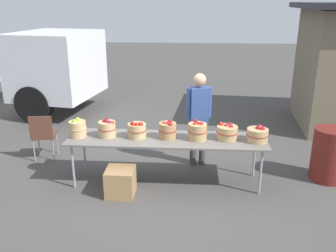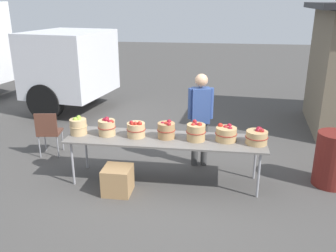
{
  "view_description": "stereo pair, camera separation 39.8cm",
  "coord_description": "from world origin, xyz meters",
  "px_view_note": "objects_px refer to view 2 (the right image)",
  "views": [
    {
      "loc": [
        0.39,
        -5.24,
        2.8
      ],
      "look_at": [
        0.0,
        0.3,
        0.85
      ],
      "focal_mm": 38.62,
      "sensor_mm": 36.0,
      "label": 1
    },
    {
      "loc": [
        0.79,
        -5.2,
        2.8
      ],
      "look_at": [
        0.0,
        0.3,
        0.85
      ],
      "focal_mm": 38.62,
      "sensor_mm": 36.0,
      "label": 2
    }
  ],
  "objects_px": {
    "apple_basket_red_4": "(226,134)",
    "folding_chair": "(49,130)",
    "trash_barrel": "(333,159)",
    "apple_basket_red_2": "(166,130)",
    "market_table": "(165,140)",
    "produce_crate": "(118,180)",
    "apple_basket_red_0": "(107,127)",
    "apple_basket_green_0": "(78,126)",
    "vendor_adult": "(200,113)",
    "apple_basket_red_3": "(196,132)",
    "apple_basket_red_1": "(136,129)",
    "apple_basket_red_5": "(257,137)"
  },
  "relations": [
    {
      "from": "apple_basket_red_1",
      "to": "apple_basket_red_2",
      "type": "distance_m",
      "value": 0.48
    },
    {
      "from": "apple_basket_red_0",
      "to": "apple_basket_red_3",
      "type": "height_order",
      "value": "apple_basket_red_3"
    },
    {
      "from": "apple_basket_red_1",
      "to": "produce_crate",
      "type": "bearing_deg",
      "value": -113.04
    },
    {
      "from": "apple_basket_red_5",
      "to": "vendor_adult",
      "type": "height_order",
      "value": "vendor_adult"
    },
    {
      "from": "apple_basket_red_4",
      "to": "trash_barrel",
      "type": "distance_m",
      "value": 1.75
    },
    {
      "from": "folding_chair",
      "to": "trash_barrel",
      "type": "xyz_separation_m",
      "value": [
        4.92,
        -0.46,
        -0.07
      ]
    },
    {
      "from": "market_table",
      "to": "produce_crate",
      "type": "xyz_separation_m",
      "value": [
        -0.66,
        -0.46,
        -0.51
      ]
    },
    {
      "from": "vendor_adult",
      "to": "folding_chair",
      "type": "distance_m",
      "value": 2.84
    },
    {
      "from": "apple_basket_red_0",
      "to": "produce_crate",
      "type": "bearing_deg",
      "value": -59.75
    },
    {
      "from": "apple_basket_red_0",
      "to": "apple_basket_red_1",
      "type": "height_order",
      "value": "apple_basket_red_0"
    },
    {
      "from": "apple_basket_green_0",
      "to": "apple_basket_red_1",
      "type": "distance_m",
      "value": 0.94
    },
    {
      "from": "trash_barrel",
      "to": "apple_basket_red_2",
      "type": "bearing_deg",
      "value": -174.57
    },
    {
      "from": "market_table",
      "to": "produce_crate",
      "type": "height_order",
      "value": "market_table"
    },
    {
      "from": "market_table",
      "to": "apple_basket_red_0",
      "type": "bearing_deg",
      "value": 179.25
    },
    {
      "from": "apple_basket_red_2",
      "to": "apple_basket_red_3",
      "type": "xyz_separation_m",
      "value": [
        0.46,
        -0.03,
        0.0
      ]
    },
    {
      "from": "produce_crate",
      "to": "apple_basket_red_3",
      "type": "bearing_deg",
      "value": 21.71
    },
    {
      "from": "apple_basket_green_0",
      "to": "apple_basket_red_3",
      "type": "distance_m",
      "value": 1.88
    },
    {
      "from": "apple_basket_green_0",
      "to": "trash_barrel",
      "type": "height_order",
      "value": "apple_basket_green_0"
    },
    {
      "from": "apple_basket_green_0",
      "to": "apple_basket_red_0",
      "type": "distance_m",
      "value": 0.47
    },
    {
      "from": "produce_crate",
      "to": "apple_basket_red_4",
      "type": "bearing_deg",
      "value": 17.36
    },
    {
      "from": "apple_basket_red_0",
      "to": "vendor_adult",
      "type": "relative_size",
      "value": 0.18
    },
    {
      "from": "apple_basket_green_0",
      "to": "apple_basket_red_4",
      "type": "distance_m",
      "value": 2.34
    },
    {
      "from": "apple_basket_red_1",
      "to": "apple_basket_red_0",
      "type": "bearing_deg",
      "value": 179.28
    },
    {
      "from": "apple_basket_green_0",
      "to": "apple_basket_red_2",
      "type": "bearing_deg",
      "value": 1.25
    },
    {
      "from": "trash_barrel",
      "to": "apple_basket_green_0",
      "type": "bearing_deg",
      "value": -176.04
    },
    {
      "from": "apple_basket_red_2",
      "to": "apple_basket_red_5",
      "type": "bearing_deg",
      "value": -1.97
    },
    {
      "from": "trash_barrel",
      "to": "folding_chair",
      "type": "bearing_deg",
      "value": 174.69
    },
    {
      "from": "apple_basket_red_0",
      "to": "produce_crate",
      "type": "xyz_separation_m",
      "value": [
        0.28,
        -0.47,
        -0.68
      ]
    },
    {
      "from": "vendor_adult",
      "to": "apple_basket_red_4",
      "type": "bearing_deg",
      "value": 111.5
    },
    {
      "from": "apple_basket_green_0",
      "to": "produce_crate",
      "type": "relative_size",
      "value": 0.73
    },
    {
      "from": "market_table",
      "to": "apple_basket_green_0",
      "type": "bearing_deg",
      "value": -179.7
    },
    {
      "from": "apple_basket_red_3",
      "to": "trash_barrel",
      "type": "bearing_deg",
      "value": 7.36
    },
    {
      "from": "apple_basket_green_0",
      "to": "apple_basket_red_2",
      "type": "height_order",
      "value": "apple_basket_green_0"
    },
    {
      "from": "apple_basket_red_1",
      "to": "folding_chair",
      "type": "distance_m",
      "value": 2.01
    },
    {
      "from": "apple_basket_green_0",
      "to": "vendor_adult",
      "type": "height_order",
      "value": "vendor_adult"
    },
    {
      "from": "vendor_adult",
      "to": "folding_chair",
      "type": "xyz_separation_m",
      "value": [
        -2.81,
        0.02,
        -0.46
      ]
    },
    {
      "from": "produce_crate",
      "to": "vendor_adult",
      "type": "bearing_deg",
      "value": 45.03
    },
    {
      "from": "apple_basket_red_2",
      "to": "produce_crate",
      "type": "bearing_deg",
      "value": -144.49
    },
    {
      "from": "apple_basket_red_5",
      "to": "apple_basket_red_2",
      "type": "bearing_deg",
      "value": 178.03
    },
    {
      "from": "apple_basket_red_0",
      "to": "folding_chair",
      "type": "xyz_separation_m",
      "value": [
        -1.37,
        0.71,
        -0.38
      ]
    },
    {
      "from": "apple_basket_red_1",
      "to": "apple_basket_red_3",
      "type": "bearing_deg",
      "value": -0.73
    },
    {
      "from": "market_table",
      "to": "trash_barrel",
      "type": "bearing_deg",
      "value": 5.91
    },
    {
      "from": "market_table",
      "to": "apple_basket_red_5",
      "type": "height_order",
      "value": "apple_basket_red_5"
    },
    {
      "from": "market_table",
      "to": "trash_barrel",
      "type": "distance_m",
      "value": 2.64
    },
    {
      "from": "apple_basket_red_1",
      "to": "apple_basket_red_3",
      "type": "xyz_separation_m",
      "value": [
        0.94,
        -0.01,
        0.01
      ]
    },
    {
      "from": "apple_basket_red_4",
      "to": "folding_chair",
      "type": "xyz_separation_m",
      "value": [
        -3.24,
        0.69,
        -0.36
      ]
    },
    {
      "from": "apple_basket_red_0",
      "to": "vendor_adult",
      "type": "height_order",
      "value": "vendor_adult"
    },
    {
      "from": "market_table",
      "to": "apple_basket_red_0",
      "type": "distance_m",
      "value": 0.95
    },
    {
      "from": "apple_basket_green_0",
      "to": "apple_basket_red_5",
      "type": "xyz_separation_m",
      "value": [
        2.8,
        -0.02,
        -0.02
      ]
    },
    {
      "from": "apple_basket_red_4",
      "to": "apple_basket_red_5",
      "type": "relative_size",
      "value": 0.99
    }
  ]
}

